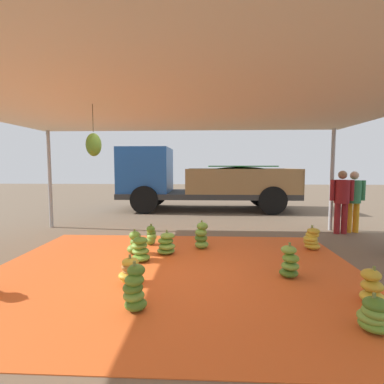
% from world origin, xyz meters
% --- Properties ---
extents(ground_plane, '(40.00, 40.00, 0.00)m').
position_xyz_m(ground_plane, '(0.00, 3.00, 0.00)').
color(ground_plane, brown).
extents(tarp_orange, '(6.02, 4.81, 0.01)m').
position_xyz_m(tarp_orange, '(0.00, 0.00, 0.01)').
color(tarp_orange, '#E05B23').
rests_on(tarp_orange, ground).
extents(tent_canopy, '(8.00, 7.00, 2.72)m').
position_xyz_m(tent_canopy, '(-0.01, -0.09, 2.65)').
color(tent_canopy, '#9EA0A5').
rests_on(tent_canopy, ground).
extents(banana_bunch_0, '(0.39, 0.36, 0.48)m').
position_xyz_m(banana_bunch_0, '(-0.87, 0.93, 0.22)').
color(banana_bunch_0, '#6B9E38').
rests_on(banana_bunch_0, tarp_orange).
extents(banana_bunch_1, '(0.39, 0.39, 0.47)m').
position_xyz_m(banana_bunch_1, '(2.56, -0.97, 0.20)').
color(banana_bunch_1, gold).
rests_on(banana_bunch_1, tarp_orange).
extents(banana_bunch_2, '(0.43, 0.43, 0.41)m').
position_xyz_m(banana_bunch_2, '(2.22, -1.63, 0.18)').
color(banana_bunch_2, '#60932D').
rests_on(banana_bunch_2, tarp_orange).
extents(banana_bunch_4, '(0.42, 0.46, 0.49)m').
position_xyz_m(banana_bunch_4, '(-0.67, 0.51, 0.21)').
color(banana_bunch_4, '#60932D').
rests_on(banana_bunch_4, tarp_orange).
extents(banana_bunch_5, '(0.32, 0.30, 0.45)m').
position_xyz_m(banana_bunch_5, '(-0.68, 1.60, 0.21)').
color(banana_bunch_5, '#6B9E38').
rests_on(banana_bunch_5, tarp_orange).
extents(banana_bunch_6, '(0.43, 0.43, 0.42)m').
position_xyz_m(banana_bunch_6, '(-0.58, -0.51, 0.18)').
color(banana_bunch_6, gold).
rests_on(banana_bunch_6, tarp_orange).
extents(banana_bunch_7, '(0.39, 0.39, 0.59)m').
position_xyz_m(banana_bunch_7, '(0.41, 1.34, 0.26)').
color(banana_bunch_7, '#6B9E38').
rests_on(banana_bunch_7, tarp_orange).
extents(banana_bunch_8, '(0.45, 0.47, 0.47)m').
position_xyz_m(banana_bunch_8, '(-0.26, 0.93, 0.20)').
color(banana_bunch_8, '#6B9E38').
rests_on(banana_bunch_8, tarp_orange).
extents(banana_bunch_9, '(0.34, 0.38, 0.54)m').
position_xyz_m(banana_bunch_9, '(1.77, -0.17, 0.24)').
color(banana_bunch_9, '#477523').
rests_on(banana_bunch_9, tarp_orange).
extents(banana_bunch_10, '(0.44, 0.43, 0.50)m').
position_xyz_m(banana_bunch_10, '(2.66, 1.40, 0.22)').
color(banana_bunch_10, gold).
rests_on(banana_bunch_10, tarp_orange).
extents(banana_bunch_11, '(0.38, 0.39, 0.58)m').
position_xyz_m(banana_bunch_11, '(-0.34, -1.28, 0.26)').
color(banana_bunch_11, '#477523').
rests_on(banana_bunch_11, tarp_orange).
extents(cargo_truck_main, '(6.70, 2.53, 2.40)m').
position_xyz_m(cargo_truck_main, '(0.23, 6.90, 1.19)').
color(cargo_truck_main, '#2D2D2D').
rests_on(cargo_truck_main, ground).
extents(worker_0, '(0.57, 0.35, 1.57)m').
position_xyz_m(worker_0, '(4.25, 3.06, 0.91)').
color(worker_0, orange).
rests_on(worker_0, ground).
extents(worker_1, '(0.58, 0.36, 1.59)m').
position_xyz_m(worker_1, '(3.89, 2.90, 0.93)').
color(worker_1, maroon).
rests_on(worker_1, ground).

